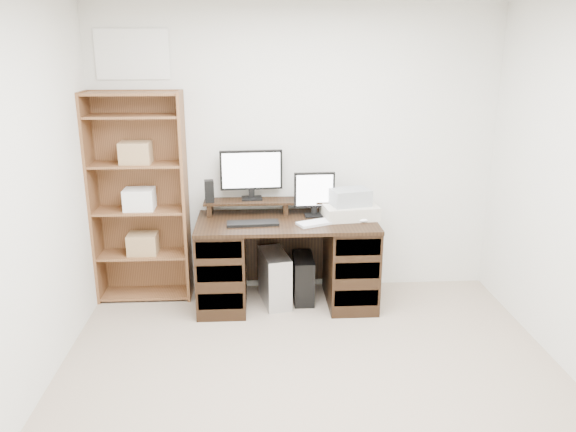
{
  "coord_description": "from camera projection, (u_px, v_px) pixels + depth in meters",
  "views": [
    {
      "loc": [
        -0.36,
        -2.83,
        2.15
      ],
      "look_at": [
        -0.11,
        1.43,
        0.85
      ],
      "focal_mm": 35.0,
      "sensor_mm": 36.0,
      "label": 1
    }
  ],
  "objects": [
    {
      "name": "room",
      "position": [
        324.0,
        222.0,
        2.98
      ],
      "size": [
        3.54,
        4.04,
        2.54
      ],
      "color": "tan",
      "rests_on": "ground"
    },
    {
      "name": "tower_silver",
      "position": [
        275.0,
        278.0,
        4.85
      ],
      "size": [
        0.29,
        0.48,
        0.45
      ],
      "primitive_type": "cube",
      "rotation": [
        0.0,
        0.0,
        0.2
      ],
      "color": "#B8BBC0",
      "rests_on": "ground"
    },
    {
      "name": "desk",
      "position": [
        287.0,
        260.0,
        4.8
      ],
      "size": [
        1.5,
        0.7,
        0.75
      ],
      "color": "black",
      "rests_on": "ground"
    },
    {
      "name": "speaker",
      "position": [
        209.0,
        191.0,
        4.75
      ],
      "size": [
        0.09,
        0.09,
        0.19
      ],
      "primitive_type": "cube",
      "rotation": [
        0.0,
        0.0,
        0.13
      ],
      "color": "black",
      "rests_on": "riser_shelf"
    },
    {
      "name": "riser_shelf",
      "position": [
        285.0,
        203.0,
        4.86
      ],
      "size": [
        1.4,
        0.22,
        0.12
      ],
      "color": "black",
      "rests_on": "desk"
    },
    {
      "name": "bookshelf",
      "position": [
        140.0,
        196.0,
        4.78
      ],
      "size": [
        0.8,
        0.3,
        1.8
      ],
      "color": "brown",
      "rests_on": "ground"
    },
    {
      "name": "keyboard_white",
      "position": [
        324.0,
        222.0,
        4.61
      ],
      "size": [
        0.47,
        0.31,
        0.02
      ],
      "primitive_type": "cube",
      "rotation": [
        0.0,
        0.0,
        0.42
      ],
      "color": "silver",
      "rests_on": "desk"
    },
    {
      "name": "basket",
      "position": [
        350.0,
        197.0,
        4.71
      ],
      "size": [
        0.36,
        0.29,
        0.14
      ],
      "primitive_type": "cube",
      "rotation": [
        0.0,
        0.0,
        0.23
      ],
      "color": "gray",
      "rests_on": "printer"
    },
    {
      "name": "monitor_small",
      "position": [
        314.0,
        192.0,
        4.75
      ],
      "size": [
        0.35,
        0.13,
        0.38
      ],
      "rotation": [
        0.0,
        0.0,
        0.03
      ],
      "color": "black",
      "rests_on": "desk"
    },
    {
      "name": "mouse",
      "position": [
        363.0,
        220.0,
        4.63
      ],
      "size": [
        0.1,
        0.08,
        0.03
      ],
      "primitive_type": "ellipsoid",
      "rotation": [
        0.0,
        0.0,
        0.26
      ],
      "color": "white",
      "rests_on": "desk"
    },
    {
      "name": "monitor_wide",
      "position": [
        251.0,
        172.0,
        4.82
      ],
      "size": [
        0.54,
        0.15,
        0.42
      ],
      "rotation": [
        0.0,
        0.0,
        0.07
      ],
      "color": "black",
      "rests_on": "riser_shelf"
    },
    {
      "name": "keyboard_black",
      "position": [
        253.0,
        223.0,
        4.57
      ],
      "size": [
        0.43,
        0.17,
        0.02
      ],
      "primitive_type": "cube",
      "rotation": [
        0.0,
        0.0,
        0.06
      ],
      "color": "black",
      "rests_on": "desk"
    },
    {
      "name": "printer",
      "position": [
        350.0,
        211.0,
        4.75
      ],
      "size": [
        0.48,
        0.39,
        0.11
      ],
      "primitive_type": "cube",
      "rotation": [
        0.0,
        0.0,
        0.12
      ],
      "color": "beige",
      "rests_on": "desk"
    },
    {
      "name": "tower_black",
      "position": [
        303.0,
        278.0,
        4.91
      ],
      "size": [
        0.17,
        0.4,
        0.4
      ],
      "rotation": [
        0.0,
        0.0,
        -0.0
      ],
      "color": "black",
      "rests_on": "ground"
    }
  ]
}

